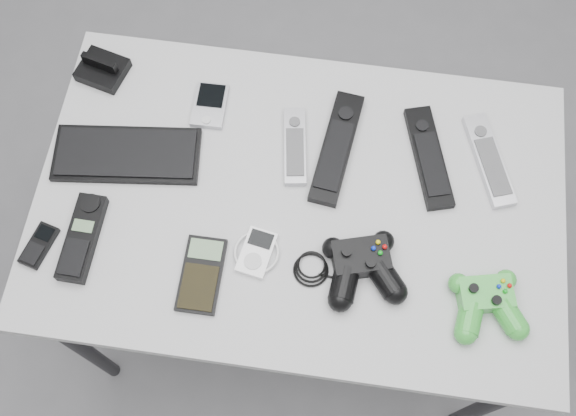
# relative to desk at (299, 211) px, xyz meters

# --- Properties ---
(floor) EXTENTS (3.50, 3.50, 0.00)m
(floor) POSITION_rel_desk_xyz_m (-0.06, -0.04, -0.63)
(floor) COLOR slate
(floor) RESTS_ON ground
(desk) EXTENTS (1.03, 0.66, 0.69)m
(desk) POSITION_rel_desk_xyz_m (0.00, 0.00, 0.00)
(desk) COLOR #AFAEB1
(desk) RESTS_ON floor
(pda_keyboard) EXTENTS (0.30, 0.16, 0.02)m
(pda_keyboard) POSITION_rel_desk_xyz_m (-0.36, 0.05, 0.07)
(pda_keyboard) COLOR black
(pda_keyboard) RESTS_ON desk
(dock_bracket) EXTENTS (0.11, 0.10, 0.05)m
(dock_bracket) POSITION_rel_desk_xyz_m (-0.45, 0.23, 0.09)
(dock_bracket) COLOR black
(dock_bracket) RESTS_ON desk
(pda) EXTENTS (0.07, 0.10, 0.02)m
(pda) POSITION_rel_desk_xyz_m (-0.21, 0.18, 0.07)
(pda) COLOR #A2A2A9
(pda) RESTS_ON desk
(remote_silver_a) EXTENTS (0.07, 0.18, 0.02)m
(remote_silver_a) POSITION_rel_desk_xyz_m (-0.02, 0.11, 0.07)
(remote_silver_a) COLOR #A2A2A9
(remote_silver_a) RESTS_ON desk
(remote_black_a) EXTENTS (0.09, 0.26, 0.03)m
(remote_black_a) POSITION_rel_desk_xyz_m (0.06, 0.12, 0.07)
(remote_black_a) COLOR black
(remote_black_a) RESTS_ON desk
(remote_black_b) EXTENTS (0.11, 0.23, 0.02)m
(remote_black_b) POSITION_rel_desk_xyz_m (0.24, 0.12, 0.07)
(remote_black_b) COLOR black
(remote_black_b) RESTS_ON desk
(remote_silver_b) EXTENTS (0.11, 0.21, 0.02)m
(remote_silver_b) POSITION_rel_desk_xyz_m (0.36, 0.13, 0.07)
(remote_silver_b) COLOR #B9B9C0
(remote_silver_b) RESTS_ON desk
(mobile_phone) EXTENTS (0.06, 0.10, 0.01)m
(mobile_phone) POSITION_rel_desk_xyz_m (-0.48, -0.17, 0.07)
(mobile_phone) COLOR black
(mobile_phone) RESTS_ON desk
(cordless_handset) EXTENTS (0.06, 0.17, 0.03)m
(cordless_handset) POSITION_rel_desk_xyz_m (-0.40, -0.14, 0.07)
(cordless_handset) COLOR black
(cordless_handset) RESTS_ON desk
(calculator) EXTENTS (0.08, 0.15, 0.01)m
(calculator) POSITION_rel_desk_xyz_m (-0.16, -0.18, 0.07)
(calculator) COLOR black
(calculator) RESTS_ON desk
(mp3_player) EXTENTS (0.10, 0.11, 0.02)m
(mp3_player) POSITION_rel_desk_xyz_m (-0.07, -0.12, 0.07)
(mp3_player) COLOR white
(mp3_player) RESTS_ON desk
(controller_black) EXTENTS (0.28, 0.22, 0.05)m
(controller_black) POSITION_rel_desk_xyz_m (0.13, -0.13, 0.09)
(controller_black) COLOR black
(controller_black) RESTS_ON desk
(controller_green) EXTENTS (0.16, 0.17, 0.05)m
(controller_green) POSITION_rel_desk_xyz_m (0.36, -0.16, 0.08)
(controller_green) COLOR #258927
(controller_green) RESTS_ON desk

